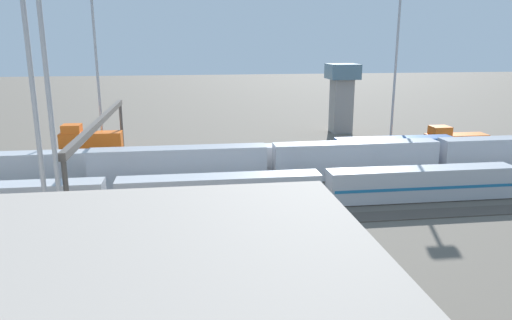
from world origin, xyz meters
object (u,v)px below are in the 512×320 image
Objects in this scene: train_on_track_4 at (355,160)px; light_mast_2 at (397,43)px; signal_gantry at (100,126)px; train_on_track_0 at (90,142)px; light_mast_0 at (95,49)px; train_on_track_2 at (454,144)px; train_on_track_6 at (324,187)px; control_tower at (342,93)px; light_mast_3 at (41,24)px; train_on_track_3 at (157,161)px; light_mast_1 at (25,25)px.

light_mast_2 is at bearing -123.48° from train_on_track_4.
signal_gantry reaches higher than train_on_track_4.
train_on_track_0 is 15.51m from light_mast_0.
signal_gantry reaches higher than train_on_track_2.
train_on_track_0 is 60.66m from train_on_track_2.
control_tower reaches higher than train_on_track_6.
light_mast_0 is at bearing -80.39° from signal_gantry.
light_mast_3 is (-3.07, 41.18, 2.89)m from light_mast_0.
light_mast_1 reaches higher than train_on_track_3.
light_mast_2 is 0.72× the size of signal_gantry.
train_on_track_2 is 34.27m from train_on_track_6.
light_mast_2 is at bearing -141.47° from light_mast_1.
light_mast_0 is at bearing -115.85° from train_on_track_0.
control_tower is at bearing -110.11° from train_on_track_6.
light_mast_1 reaches higher than signal_gantry.
train_on_track_2 is 48.14m from train_on_track_3.
train_on_track_3 is at bearing 38.20° from control_tower.
train_on_track_4 is 12.44m from train_on_track_6.
train_on_track_0 is at bearing -9.49° from train_on_track_2.
light_mast_2 is at bearing -124.40° from train_on_track_6.
signal_gantry is at bearing 7.80° from train_on_track_2.
train_on_track_6 is (27.83, 20.00, -0.14)m from train_on_track_2.
light_mast_3 is at bearing 16.22° from train_on_track_6.
train_on_track_6 is 3.33× the size of light_mast_2.
train_on_track_4 is 2.22× the size of light_mast_1.
signal_gantry is (49.26, 20.12, -10.44)m from light_mast_2.
control_tower is at bearing -164.54° from train_on_track_0.
light_mast_0 is (58.27, -13.21, 15.09)m from train_on_track_2.
control_tower is (-43.20, -51.19, -11.97)m from light_mast_3.
train_on_track_4 is at bearing 26.05° from train_on_track_2.
light_mast_3 is at bearing 72.31° from train_on_track_3.
train_on_track_4 reaches higher than train_on_track_6.
light_mast_1 is (8.58, 22.96, 17.94)m from train_on_track_3.
train_on_track_6 is 34.75m from light_mast_1.
light_mast_2 reaches higher than signal_gantry.
train_on_track_0 is 0.71× the size of control_tower.
control_tower is (-35.87, -28.23, 6.07)m from train_on_track_3.
control_tower is (-46.26, -10.01, -9.09)m from light_mast_0.
light_mast_0 is 0.84× the size of light_mast_1.
train_on_track_2 is 0.25× the size of signal_gantry.
control_tower reaches higher than train_on_track_0.
light_mast_3 is at bearing 94.26° from light_mast_0.
train_on_track_6 is at bearing 35.70° from train_on_track_2.
train_on_track_4 reaches higher than train_on_track_3.
train_on_track_3 is 9.25m from signal_gantry.
train_on_track_3 is 3.35× the size of light_mast_0.
signal_gantry is at bearing 35.70° from control_tower.
train_on_track_0 is 0.37× the size of light_mast_0.
train_on_track_0 is 56.70m from light_mast_2.
light_mast_2 reaches higher than train_on_track_3.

